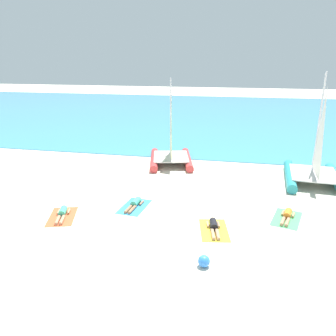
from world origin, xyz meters
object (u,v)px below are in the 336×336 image
Objects in this scene: sunbather_center_right at (214,227)px; beach_ball at (204,261)px; sailboat_red at (171,152)px; towel_rightmost at (287,219)px; towel_center_left at (134,207)px; sunbather_center_left at (135,204)px; towel_leftmost at (62,216)px; sailboat_teal at (314,168)px; sunbather_leftmost at (62,213)px; sunbather_rightmost at (287,215)px; towel_center_right at (214,230)px.

beach_ball is at bearing -103.31° from sunbather_center_right.
towel_rightmost is at bearing -59.30° from sailboat_red.
towel_center_left is 0.14m from sunbather_center_left.
sunbather_center_right is (3.81, -1.42, 0.13)m from towel_center_left.
sunbather_center_right is at bearing -151.83° from towel_rightmost.
towel_leftmost is 3.27m from sunbather_center_left.
sailboat_red reaches higher than towel_center_left.
towel_rightmost is (-1.94, -4.92, -0.88)m from sailboat_teal.
sunbather_leftmost is 3.25m from sunbather_center_left.
towel_leftmost is at bearing -145.31° from sailboat_teal.
towel_rightmost is 4.65× the size of beach_ball.
sunbather_center_left is 6.83m from sunbather_rightmost.
towel_center_left is 6.84m from sunbather_rightmost.
sunbather_center_left is at bearing 131.89° from beach_ball.
towel_center_left is (2.80, 1.57, -0.13)m from sunbather_leftmost.
sunbather_leftmost is 0.98× the size of sunbather_center_left.
beach_ball is (-3.15, -4.29, 0.07)m from sunbather_rightmost.
towel_center_right is at bearing -134.87° from sunbather_rightmost.
towel_center_right is (3.49, -8.42, -0.81)m from sailboat_red.
sunbather_center_right is 2.62m from beach_ball.
sunbather_center_right reaches higher than towel_center_right.
sunbather_center_right is 3.83× the size of beach_ball.
towel_center_left is at bearing 30.46° from towel_leftmost.
sunbather_center_left is at bearing -163.28° from sunbather_rightmost.
sailboat_teal is (8.42, -1.83, 0.08)m from sailboat_red.
beach_ball is at bearing -86.18° from sailboat_red.
towel_leftmost is 1.22× the size of sunbather_center_right.
beach_ball is at bearing -47.60° from towel_center_left.
sunbather_center_left reaches higher than towel_leftmost.
towel_center_left is 6.82m from towel_rightmost.
towel_rightmost is at bearing 29.23° from towel_center_right.
towel_center_right is (6.60, 0.15, 0.00)m from towel_leftmost.
sailboat_teal is 3.14× the size of towel_center_left.
sailboat_red is 3.49× the size of sunbather_center_right.
beach_ball is (6.46, -2.40, 0.20)m from towel_leftmost.
sunbather_center_left is 0.83× the size of towel_center_right.
sunbather_rightmost is (9.61, 1.89, 0.13)m from towel_leftmost.
sailboat_red reaches higher than sunbather_center_left.
sailboat_red is 2.87× the size of towel_leftmost.
sunbather_leftmost is at bearing -169.60° from towel_rightmost.
sailboat_teal is 10.48m from beach_ball.
sailboat_teal is at bearing 35.30° from sunbather_center_left.
sunbather_rightmost is at bearing 2.16° from towel_center_left.
towel_leftmost is 9.77m from towel_rightmost.
sunbather_center_left is 4.12m from towel_center_right.
sunbather_center_right is at bearing 1.90° from towel_leftmost.
sailboat_teal reaches higher than sunbather_rightmost.
sunbather_center_right is at bearing -122.77° from sailboat_teal.
sunbather_center_right is (3.80, -1.48, 0.00)m from sunbather_center_left.
sunbather_center_left is 6.81m from towel_rightmost.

